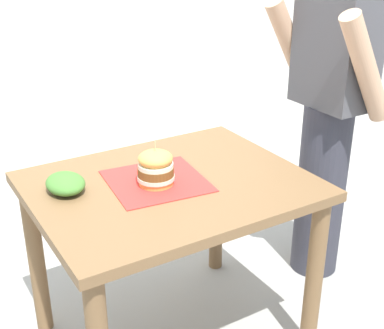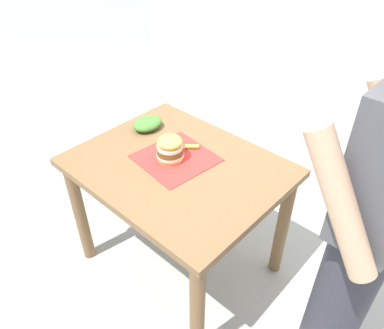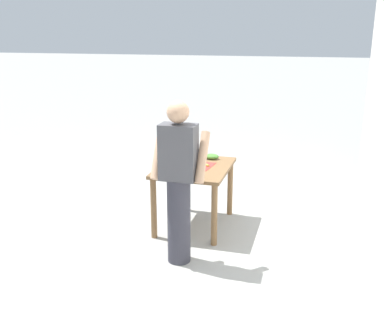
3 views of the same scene
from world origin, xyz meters
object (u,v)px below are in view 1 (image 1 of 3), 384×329
sandwich (156,168)px  pickle_spear (144,167)px  diner_across_table (329,108)px  side_salad (65,183)px  patio_table (170,211)px

sandwich → pickle_spear: sandwich is taller
pickle_spear → diner_across_table: diner_across_table is taller
diner_across_table → side_salad: bearing=-91.9°
patio_table → sandwich: sandwich is taller
sandwich → pickle_spear: 0.16m
patio_table → pickle_spear: size_ratio=13.88×
side_salad → diner_across_table: diner_across_table is taller
side_salad → pickle_spear: bearing=93.4°
patio_table → side_salad: 0.42m
patio_table → diner_across_table: diner_across_table is taller
patio_table → diner_across_table: size_ratio=0.62×
patio_table → sandwich: (-0.01, -0.06, 0.20)m
sandwich → side_salad: (-0.12, -0.31, -0.04)m
pickle_spear → side_salad: side_salad is taller
side_salad → sandwich: bearing=68.3°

